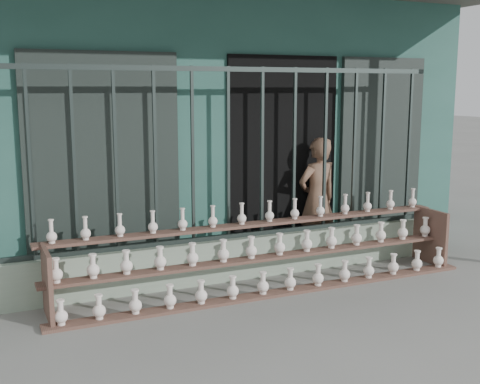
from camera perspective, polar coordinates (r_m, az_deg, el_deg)
name	(u,v)px	position (r m, az deg, el deg)	size (l,w,h in m)	color
ground	(286,321)	(5.44, 4.39, -12.11)	(60.00, 60.00, 0.00)	slate
workshop_building	(151,116)	(9.00, -8.45, 7.14)	(7.40, 6.60, 3.21)	#29574D
parapet_wall	(229,259)	(6.48, -1.09, -6.35)	(5.00, 0.20, 0.45)	#93A890
security_fence	(228,154)	(6.26, -1.12, 3.58)	(5.00, 0.04, 1.80)	#283330
shelf_rack	(266,253)	(6.18, 2.51, -5.83)	(4.50, 0.68, 0.85)	brown
elderly_woman	(317,199)	(7.17, 7.33, -0.68)	(0.53, 0.35, 1.46)	brown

